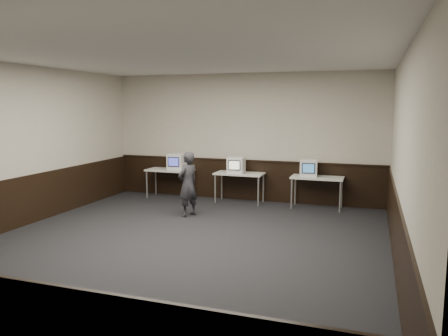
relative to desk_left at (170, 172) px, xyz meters
The scene contains 16 objects.
floor 4.13m from the desk_left, 62.18° to the right, with size 8.00×8.00×0.00m, color black.
ceiling 4.79m from the desk_left, 62.18° to the right, with size 8.00×8.00×0.00m, color white.
back_wall 2.15m from the desk_left, 11.89° to the left, with size 7.00×7.00×0.00m, color #BCB5A5.
left_wall 4.05m from the desk_left, 113.96° to the right, with size 8.00×8.00×0.00m, color #BCB5A5.
right_wall 6.56m from the desk_left, 33.69° to the right, with size 8.00×8.00×0.00m, color #BCB5A5.
wainscot_back 1.95m from the desk_left, 11.31° to the left, with size 6.98×0.04×1.00m, color black.
wainscot_left 3.94m from the desk_left, 113.70° to the right, with size 0.04×7.98×1.00m, color black.
wainscot_right 6.48m from the desk_left, 33.79° to the right, with size 0.04×7.98×1.00m, color black.
wainscot_rail 1.96m from the desk_left, 10.73° to the left, with size 6.98×0.06×0.04m, color black.
desk_left is the anchor object (origin of this frame).
desk_center 1.90m from the desk_left, ahead, with size 1.20×0.60×0.75m.
desk_right 3.80m from the desk_left, ahead, with size 1.20×0.60×0.75m.
emac_left 0.35m from the desk_left, ahead, with size 0.43×0.46×0.42m.
emac_center 1.85m from the desk_left, ahead, with size 0.43×0.46×0.40m.
emac_right 3.61m from the desk_left, ahead, with size 0.44×0.46×0.40m.
person 2.05m from the desk_left, 53.27° to the right, with size 0.51×0.34×1.41m, color #28282E.
Camera 1 is at (3.07, -6.62, 2.37)m, focal length 35.00 mm.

